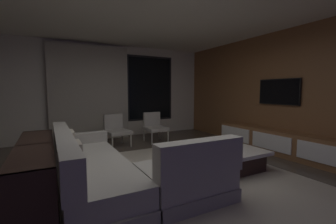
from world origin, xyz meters
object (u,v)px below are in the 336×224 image
object	(u,v)px
sectional_couch	(115,171)
console_table_behind_couch	(36,171)
coffee_table	(224,158)
book_stack_on_coffee_table	(222,148)
accent_chair_by_curtain	(116,128)
mounted_tv	(279,92)
accent_chair_near_window	(154,125)
media_console	(279,143)

from	to	relation	value
sectional_couch	console_table_behind_couch	xyz separation A→B (m)	(-0.91, 0.13, 0.12)
coffee_table	book_stack_on_coffee_table	world-z (taller)	book_stack_on_coffee_table
accent_chair_by_curtain	mounted_tv	world-z (taller)	mounted_tv
accent_chair_near_window	console_table_behind_couch	distance (m)	3.64
accent_chair_by_curtain	mounted_tv	bearing A→B (deg)	-35.99
sectional_couch	console_table_behind_couch	bearing A→B (deg)	171.95
book_stack_on_coffee_table	mounted_tv	world-z (taller)	mounted_tv
sectional_couch	console_table_behind_couch	world-z (taller)	sectional_couch
sectional_couch	book_stack_on_coffee_table	size ratio (longest dim) A/B	9.31
coffee_table	book_stack_on_coffee_table	size ratio (longest dim) A/B	4.32
sectional_couch	accent_chair_near_window	xyz separation A→B (m)	(1.77, 2.58, 0.14)
media_console	book_stack_on_coffee_table	bearing A→B (deg)	-173.25
book_stack_on_coffee_table	mounted_tv	xyz separation A→B (m)	(1.99, 0.41, 0.94)
sectional_couch	book_stack_on_coffee_table	bearing A→B (deg)	-2.50
accent_chair_near_window	media_console	size ratio (longest dim) A/B	0.25
coffee_table	media_console	bearing A→B (deg)	3.31
console_table_behind_couch	accent_chair_by_curtain	bearing A→B (deg)	56.31
book_stack_on_coffee_table	mounted_tv	distance (m)	2.23
coffee_table	media_console	size ratio (longest dim) A/B	0.37
accent_chair_by_curtain	mounted_tv	size ratio (longest dim) A/B	0.79
accent_chair_near_window	mounted_tv	world-z (taller)	mounted_tv
book_stack_on_coffee_table	media_console	size ratio (longest dim) A/B	0.09
accent_chair_by_curtain	coffee_table	bearing A→B (deg)	-63.86
mounted_tv	sectional_couch	bearing A→B (deg)	-174.99
accent_chair_near_window	console_table_behind_couch	size ratio (longest dim) A/B	0.37
book_stack_on_coffee_table	accent_chair_by_curtain	world-z (taller)	accent_chair_by_curtain
sectional_couch	mounted_tv	bearing A→B (deg)	5.01
accent_chair_near_window	console_table_behind_couch	bearing A→B (deg)	-137.62
accent_chair_near_window	console_table_behind_couch	world-z (taller)	accent_chair_near_window
book_stack_on_coffee_table	accent_chair_near_window	xyz separation A→B (m)	(-0.03, 2.66, 0.02)
book_stack_on_coffee_table	accent_chair_by_curtain	distance (m)	2.86
mounted_tv	book_stack_on_coffee_table	bearing A→B (deg)	-168.30
accent_chair_near_window	mounted_tv	distance (m)	3.16
accent_chair_by_curtain	console_table_behind_couch	distance (m)	2.93
accent_chair_near_window	mounted_tv	xyz separation A→B (m)	(2.02, -2.25, 0.92)
media_console	mounted_tv	xyz separation A→B (m)	(0.18, 0.20, 1.10)
sectional_couch	accent_chair_by_curtain	distance (m)	2.67
coffee_table	console_table_behind_couch	xyz separation A→B (m)	(-2.87, 0.09, 0.22)
accent_chair_near_window	media_console	world-z (taller)	accent_chair_near_window
accent_chair_near_window	mounted_tv	bearing A→B (deg)	-48.12
coffee_table	media_console	distance (m)	1.66
mounted_tv	accent_chair_near_window	bearing A→B (deg)	131.88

